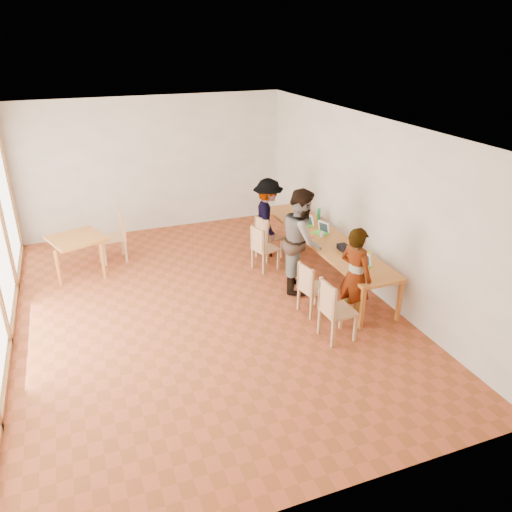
{
  "coord_description": "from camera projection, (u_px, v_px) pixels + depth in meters",
  "views": [
    {
      "loc": [
        -1.72,
        -7.08,
        4.26
      ],
      "look_at": [
        0.74,
        -0.58,
        1.1
      ],
      "focal_mm": 35.0,
      "sensor_mm": 36.0,
      "label": 1
    }
  ],
  "objects": [
    {
      "name": "wall_back",
      "position": [
        153.0,
        165.0,
        11.13
      ],
      "size": [
        6.0,
        0.1,
        3.0
      ],
      "primitive_type": "cube",
      "color": "silver",
      "rests_on": "ground"
    },
    {
      "name": "side_table",
      "position": [
        77.0,
        241.0,
        9.28
      ],
      "size": [
        0.9,
        0.9,
        0.75
      ],
      "rotation": [
        0.0,
        0.0,
        0.35
      ],
      "color": "#CB732D",
      "rests_on": "ground"
    },
    {
      "name": "chair_near",
      "position": [
        333.0,
        305.0,
        7.3
      ],
      "size": [
        0.47,
        0.47,
        0.51
      ],
      "rotation": [
        0.0,
        0.0,
        0.05
      ],
      "color": "tan",
      "rests_on": "ground"
    },
    {
      "name": "laptop_near",
      "position": [
        363.0,
        262.0,
        8.1
      ],
      "size": [
        0.3,
        0.32,
        0.23
      ],
      "rotation": [
        0.0,
        0.0,
        0.3
      ],
      "color": "#52CC39",
      "rests_on": "communal_table"
    },
    {
      "name": "person_far",
      "position": [
        268.0,
        218.0,
        10.05
      ],
      "size": [
        0.84,
        1.15,
        1.61
      ],
      "primitive_type": "imported",
      "rotation": [
        0.0,
        0.0,
        1.32
      ],
      "color": "gray",
      "rests_on": "ground"
    },
    {
      "name": "wall_front",
      "position": [
        315.0,
        379.0,
        4.32
      ],
      "size": [
        6.0,
        0.1,
        3.0
      ],
      "primitive_type": "cube",
      "color": "silver",
      "rests_on": "ground"
    },
    {
      "name": "person_mid",
      "position": [
        302.0,
        240.0,
        8.68
      ],
      "size": [
        1.01,
        1.11,
        1.84
      ],
      "primitive_type": "imported",
      "rotation": [
        0.0,
        0.0,
        1.14
      ],
      "color": "gray",
      "rests_on": "ground"
    },
    {
      "name": "wall_right",
      "position": [
        365.0,
        203.0,
        8.69
      ],
      "size": [
        0.1,
        8.0,
        3.0
      ],
      "primitive_type": "cube",
      "color": "silver",
      "rests_on": "ground"
    },
    {
      "name": "chair_spare",
      "position": [
        117.0,
        230.0,
        9.9
      ],
      "size": [
        0.5,
        0.5,
        0.55
      ],
      "rotation": [
        0.0,
        0.0,
        3.2
      ],
      "color": "tan",
      "rests_on": "ground"
    },
    {
      "name": "chair_mid",
      "position": [
        310.0,
        284.0,
        8.0
      ],
      "size": [
        0.47,
        0.47,
        0.47
      ],
      "rotation": [
        0.0,
        0.0,
        0.17
      ],
      "color": "tan",
      "rests_on": "ground"
    },
    {
      "name": "clear_glass",
      "position": [
        322.0,
        234.0,
        9.26
      ],
      "size": [
        0.07,
        0.07,
        0.09
      ],
      "primitive_type": "cylinder",
      "color": "silver",
      "rests_on": "communal_table"
    },
    {
      "name": "pink_phone",
      "position": [
        312.0,
        237.0,
        9.26
      ],
      "size": [
        0.05,
        0.1,
        0.01
      ],
      "primitive_type": "cube",
      "color": "#E6475F",
      "rests_on": "communal_table"
    },
    {
      "name": "laptop_far",
      "position": [
        307.0,
        223.0,
        9.77
      ],
      "size": [
        0.3,
        0.32,
        0.23
      ],
      "rotation": [
        0.0,
        0.0,
        0.28
      ],
      "color": "#52CC39",
      "rests_on": "communal_table"
    },
    {
      "name": "chair_empty",
      "position": [
        266.0,
        233.0,
        9.96
      ],
      "size": [
        0.53,
        0.53,
        0.48
      ],
      "rotation": [
        0.0,
        0.0,
        0.31
      ],
      "color": "tan",
      "rests_on": "ground"
    },
    {
      "name": "yellow_mug",
      "position": [
        367.0,
        254.0,
        8.44
      ],
      "size": [
        0.14,
        0.14,
        0.09
      ],
      "primitive_type": "imported",
      "rotation": [
        0.0,
        0.0,
        0.24
      ],
      "color": "yellow",
      "rests_on": "communal_table"
    },
    {
      "name": "person_near",
      "position": [
        355.0,
        276.0,
        7.67
      ],
      "size": [
        0.55,
        0.68,
        1.6
      ],
      "primitive_type": "imported",
      "rotation": [
        0.0,
        0.0,
        1.9
      ],
      "color": "gray",
      "rests_on": "ground"
    },
    {
      "name": "communal_table",
      "position": [
        324.0,
        239.0,
        9.28
      ],
      "size": [
        0.8,
        4.0,
        0.75
      ],
      "color": "#CB732D",
      "rests_on": "ground"
    },
    {
      "name": "ground",
      "position": [
        202.0,
        309.0,
        8.35
      ],
      "size": [
        8.0,
        8.0,
        0.0
      ],
      "primitive_type": "plane",
      "color": "#A44727",
      "rests_on": "ground"
    },
    {
      "name": "condiment_cup",
      "position": [
        307.0,
        235.0,
        9.26
      ],
      "size": [
        0.08,
        0.08,
        0.06
      ],
      "primitive_type": "cylinder",
      "color": "white",
      "rests_on": "communal_table"
    },
    {
      "name": "chair_far",
      "position": [
        262.0,
        244.0,
        9.48
      ],
      "size": [
        0.51,
        0.51,
        0.47
      ],
      "rotation": [
        0.0,
        0.0,
        0.28
      ],
      "color": "tan",
      "rests_on": "ground"
    },
    {
      "name": "green_bottle",
      "position": [
        319.0,
        215.0,
        9.94
      ],
      "size": [
        0.07,
        0.07,
        0.28
      ],
      "primitive_type": "cylinder",
      "color": "#16833A",
      "rests_on": "communal_table"
    },
    {
      "name": "ceiling",
      "position": [
        193.0,
        125.0,
        7.1
      ],
      "size": [
        6.0,
        8.0,
        0.04
      ],
      "primitive_type": "cube",
      "color": "white",
      "rests_on": "wall_back"
    },
    {
      "name": "black_pouch",
      "position": [
        344.0,
        248.0,
        8.69
      ],
      "size": [
        0.16,
        0.26,
        0.09
      ],
      "primitive_type": "cube",
      "color": "black",
      "rests_on": "communal_table"
    },
    {
      "name": "laptop_mid",
      "position": [
        322.0,
        230.0,
        9.41
      ],
      "size": [
        0.31,
        0.33,
        0.23
      ],
      "rotation": [
        0.0,
        0.0,
        0.38
      ],
      "color": "#52CC39",
      "rests_on": "communal_table"
    }
  ]
}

